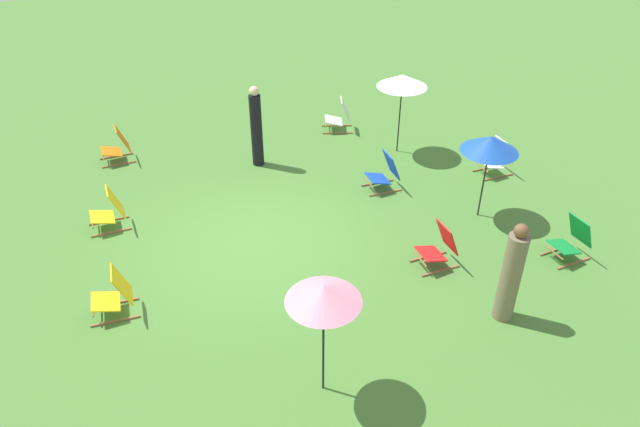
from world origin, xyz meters
TOP-DOWN VIEW (x-y plane):
  - ground_plane at (0.00, 0.00)m, footprint 40.00×40.00m
  - deckchair_1 at (-1.40, 2.92)m, footprint 0.56×0.81m
  - deckchair_2 at (-3.91, -2.74)m, footprint 0.61×0.83m
  - deckchair_3 at (-4.40, 2.67)m, footprint 0.60×0.83m
  - deckchair_4 at (1.39, -2.46)m, footprint 0.54×0.80m
  - deckchair_5 at (-1.14, -2.72)m, footprint 0.60×0.83m
  - deckchair_6 at (1.62, 5.48)m, footprint 0.63×0.84m
  - deckchair_7 at (1.31, 3.07)m, footprint 0.59×0.83m
  - deckchair_8 at (-1.50, 5.57)m, footprint 0.59×0.83m
  - umbrella_0 at (-0.00, 4.47)m, footprint 1.10×1.10m
  - umbrella_1 at (3.59, 0.46)m, footprint 0.99×0.99m
  - umbrella_2 at (-2.98, 3.75)m, footprint 1.15×1.15m
  - person_0 at (2.80, 3.59)m, footprint 0.43×0.43m
  - person_1 at (-3.06, 0.41)m, footprint 0.28×0.28m

SIDE VIEW (x-z plane):
  - ground_plane at x=0.00m, z-range 0.00..0.00m
  - deckchair_1 at x=-1.40m, z-range -0.05..0.79m
  - deckchair_2 at x=-3.91m, z-range -0.05..0.79m
  - deckchair_3 at x=-4.40m, z-range -0.05..0.79m
  - deckchair_4 at x=1.39m, z-range -0.05..0.79m
  - deckchair_5 at x=-1.14m, z-range -0.05..0.79m
  - deckchair_6 at x=1.62m, z-range -0.05..0.79m
  - deckchair_7 at x=1.31m, z-range -0.05..0.79m
  - deckchair_8 at x=-1.50m, z-range -0.05..0.79m
  - person_0 at x=2.80m, z-range -0.05..1.74m
  - person_1 at x=-3.06m, z-range -0.03..1.86m
  - umbrella_0 at x=0.00m, z-range 0.72..2.48m
  - umbrella_1 at x=3.59m, z-range 0.81..2.68m
  - umbrella_2 at x=-2.98m, z-range 0.81..2.73m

